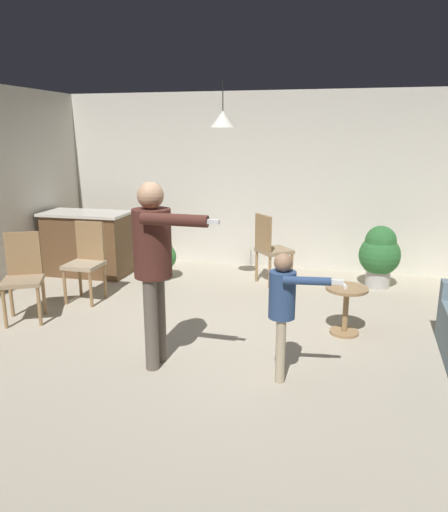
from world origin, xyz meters
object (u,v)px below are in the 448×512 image
(dining_chair_by_counter, at_px, (23,273))
(dining_chair_near_wall, at_px, (270,246))
(side_table_by_couch, at_px, (346,305))
(potted_plant_corner, at_px, (380,254))
(person_child, at_px, (283,303))
(spare_remote_on_table, at_px, (344,286))
(person_adult, at_px, (154,255))
(kitchen_counter, at_px, (88,243))
(dining_chair_centre_back, at_px, (86,258))
(potted_plant_by_wall, at_px, (162,256))

(dining_chair_by_counter, bearing_deg, dining_chair_near_wall, -167.89)
(side_table_by_couch, height_order, dining_chair_by_counter, dining_chair_by_counter)
(dining_chair_by_counter, distance_m, potted_plant_corner, 4.58)
(person_child, distance_m, potted_plant_corner, 3.09)
(spare_remote_on_table, bearing_deg, person_adult, -145.76)
(kitchen_counter, relative_size, dining_chair_centre_back, 1.26)
(person_child, xyz_separation_m, potted_plant_by_wall, (-2.05, 2.55, -0.35))
(dining_chair_by_counter, bearing_deg, potted_plant_by_wall, -144.00)
(dining_chair_centre_back, bearing_deg, dining_chair_by_counter, 66.12)
(person_child, bearing_deg, spare_remote_on_table, 149.19)
(side_table_by_couch, distance_m, dining_chair_by_counter, 3.60)
(side_table_by_couch, bearing_deg, dining_chair_centre_back, 173.51)
(kitchen_counter, height_order, dining_chair_near_wall, dining_chair_near_wall)
(spare_remote_on_table, bearing_deg, potted_plant_corner, 74.58)
(person_adult, distance_m, dining_chair_by_counter, 2.08)
(dining_chair_near_wall, height_order, dining_chair_centre_back, same)
(side_table_by_couch, height_order, dining_chair_centre_back, dining_chair_centre_back)
(side_table_by_couch, distance_m, person_adult, 2.16)
(side_table_by_couch, relative_size, dining_chair_by_counter, 0.52)
(person_child, xyz_separation_m, dining_chair_by_counter, (-3.03, 0.72, -0.16))
(kitchen_counter, xyz_separation_m, person_child, (3.23, -2.54, 0.23))
(person_child, bearing_deg, dining_chair_near_wall, -176.22)
(kitchen_counter, xyz_separation_m, dining_chair_near_wall, (2.74, 0.15, 0.07))
(spare_remote_on_table, bearing_deg, dining_chair_by_counter, -173.45)
(side_table_by_couch, height_order, person_child, person_child)
(potted_plant_corner, bearing_deg, potted_plant_by_wall, -173.19)
(dining_chair_by_counter, bearing_deg, person_child, 140.76)
(person_child, relative_size, dining_chair_by_counter, 1.13)
(side_table_by_couch, bearing_deg, dining_chair_by_counter, -173.40)
(kitchen_counter, bearing_deg, side_table_by_couch, -20.43)
(dining_chair_by_counter, xyz_separation_m, potted_plant_by_wall, (0.98, 1.82, -0.19))
(person_adult, height_order, spare_remote_on_table, person_adult)
(dining_chair_near_wall, height_order, potted_plant_corner, dining_chair_near_wall)
(person_child, xyz_separation_m, dining_chair_near_wall, (-0.49, 2.70, -0.16))
(kitchen_counter, xyz_separation_m, potted_plant_by_wall, (1.18, 0.00, -0.12))
(potted_plant_corner, relative_size, potted_plant_by_wall, 1.35)
(dining_chair_centre_back, distance_m, spare_remote_on_table, 3.20)
(dining_chair_near_wall, distance_m, potted_plant_corner, 1.51)
(kitchen_counter, xyz_separation_m, person_adult, (2.09, -2.54, 0.57))
(person_adult, relative_size, potted_plant_by_wall, 2.64)
(dining_chair_by_counter, bearing_deg, dining_chair_centre_back, -140.64)
(side_table_by_couch, distance_m, potted_plant_corner, 1.84)
(dining_chair_near_wall, relative_size, spare_remote_on_table, 7.69)
(potted_plant_by_wall, bearing_deg, dining_chair_centre_back, -120.59)
(side_table_by_couch, relative_size, potted_plant_by_wall, 0.81)
(person_adult, distance_m, potted_plant_by_wall, 2.79)
(person_adult, height_order, potted_plant_by_wall, person_adult)
(kitchen_counter, height_order, person_child, person_child)
(dining_chair_near_wall, bearing_deg, person_adult, -53.37)
(dining_chair_near_wall, distance_m, dining_chair_centre_back, 2.48)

